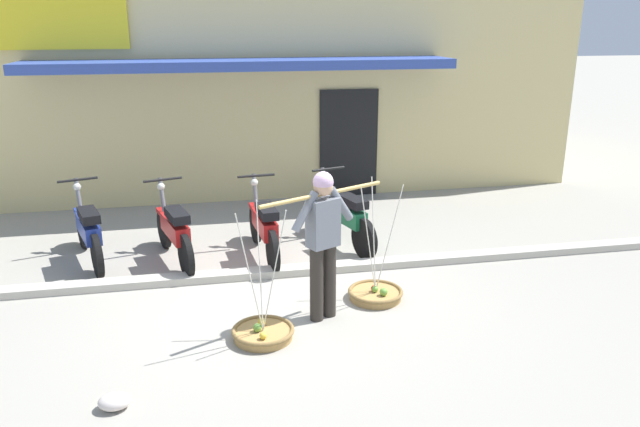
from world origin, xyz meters
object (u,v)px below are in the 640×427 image
Objects in this scene: fruit_basket_left_side at (263,332)px; motorcycle_end_of_row at (344,217)px; motorcycle_second_in_row at (174,231)px; fruit_vendor at (323,236)px; motorcycle_nearest_shop at (88,231)px; motorcycle_third_in_row at (264,226)px; fruit_basket_right_side at (376,293)px; plastic_litter_bag at (114,401)px.

fruit_basket_left_side reaches higher than motorcycle_end_of_row.
fruit_vendor is at bearing -50.71° from motorcycle_second_in_row.
motorcycle_nearest_shop is at bearing 128.81° from fruit_basket_left_side.
motorcycle_nearest_shop and motorcycle_end_of_row have the same top height.
motorcycle_third_in_row is 1.03× the size of motorcycle_end_of_row.
fruit_basket_right_side is 0.82× the size of motorcycle_end_of_row.
motorcycle_nearest_shop is 1.00× the size of motorcycle_end_of_row.
motorcycle_third_in_row is at bearing 102.42° from fruit_vendor.
motorcycle_third_in_row is 3.73m from plastic_litter_bag.
plastic_litter_bag is (-0.45, -3.36, -0.38)m from motorcycle_second_in_row.
fruit_basket_left_side is 0.82× the size of motorcycle_end_of_row.
motorcycle_third_in_row is at bearing 83.12° from fruit_basket_left_side.
motorcycle_third_in_row is at bearing 63.06° from plastic_litter_bag.
fruit_vendor reaches higher than fruit_basket_right_side.
motorcycle_third_in_row is 6.50× the size of plastic_litter_bag.
motorcycle_nearest_shop is 3.68m from plastic_litter_bag.
fruit_basket_left_side is at bearing -154.24° from fruit_basket_right_side.
motorcycle_second_in_row is 1.00× the size of motorcycle_end_of_row.
motorcycle_third_in_row is (1.23, -0.05, 0.00)m from motorcycle_second_in_row.
plastic_litter_bag is (-2.12, -1.32, -0.91)m from fruit_vendor.
fruit_basket_right_side is at bearing 25.70° from fruit_vendor.
motorcycle_nearest_shop is at bearing 101.11° from plastic_litter_bag.
motorcycle_second_in_row is 2.44m from motorcycle_end_of_row.
fruit_basket_left_side is 0.80× the size of motorcycle_third_in_row.
fruit_basket_right_side is 0.82× the size of motorcycle_second_in_row.
fruit_vendor reaches higher than plastic_litter_bag.
fruit_basket_right_side is 2.04m from motorcycle_third_in_row.
fruit_basket_left_side is at bearing -68.34° from motorcycle_second_in_row.
fruit_basket_left_side is 1.70m from plastic_litter_bag.
motorcycle_second_in_row is (1.16, -0.23, 0.00)m from motorcycle_nearest_shop.
fruit_basket_left_side is 0.82× the size of motorcycle_nearest_shop.
motorcycle_nearest_shop and motorcycle_third_in_row have the same top height.
fruit_basket_right_side is at bearing 25.76° from fruit_basket_left_side.
fruit_vendor is at bearing 31.96° from plastic_litter_bag.
fruit_basket_left_side reaches higher than motorcycle_third_in_row.
motorcycle_second_in_row is at bearing 111.66° from fruit_basket_left_side.
motorcycle_second_in_row is 1.23m from motorcycle_third_in_row.
motorcycle_end_of_row is (2.43, 0.17, 0.00)m from motorcycle_second_in_row.
motorcycle_second_in_row and motorcycle_end_of_row have the same top height.
fruit_vendor is 0.96× the size of motorcycle_end_of_row.
motorcycle_nearest_shop is at bearing 173.26° from motorcycle_third_in_row.
plastic_litter_bag is at bearing -97.67° from motorcycle_second_in_row.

